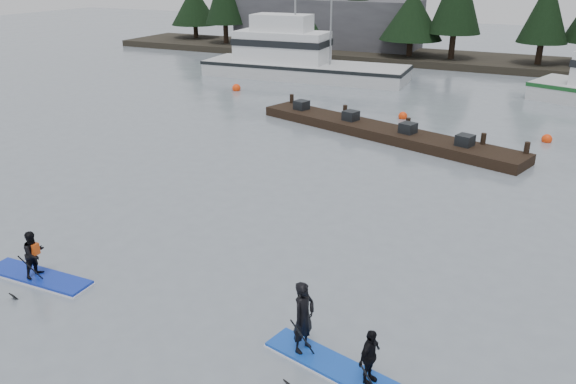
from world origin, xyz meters
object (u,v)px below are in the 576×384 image
at_px(fishing_boat_large, 299,69).
at_px(paddleboard_solo, 36,263).
at_px(paddleboard_duo, 330,342).
at_px(floating_dock, 382,132).

height_order(fishing_boat_large, paddleboard_solo, fishing_boat_large).
bearing_deg(fishing_boat_large, paddleboard_solo, -82.25).
bearing_deg(paddleboard_duo, floating_dock, 116.59).
distance_m(fishing_boat_large, paddleboard_solo, 31.01).
xyz_separation_m(fishing_boat_large, paddleboard_solo, (5.97, -30.43, -0.17)).
relative_size(fishing_boat_large, paddleboard_solo, 4.83).
bearing_deg(paddleboard_duo, paddleboard_solo, -166.03).
distance_m(floating_dock, paddleboard_duo, 18.04).
xyz_separation_m(paddleboard_solo, paddleboard_duo, (8.70, 0.10, 0.15)).
distance_m(paddleboard_solo, paddleboard_duo, 8.70).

